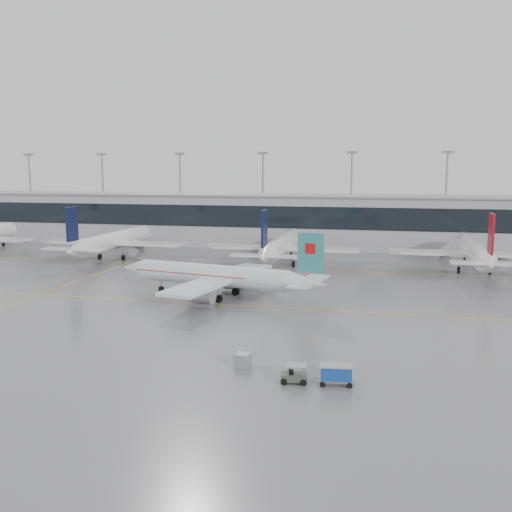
% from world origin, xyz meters
% --- Properties ---
extents(ground, '(320.00, 320.00, 0.00)m').
position_xyz_m(ground, '(0.00, 0.00, 0.00)').
color(ground, slate).
rests_on(ground, ground).
extents(taxi_line_main, '(120.00, 0.25, 0.01)m').
position_xyz_m(taxi_line_main, '(0.00, 0.00, 0.01)').
color(taxi_line_main, gold).
rests_on(taxi_line_main, ground).
extents(taxi_line_north, '(120.00, 0.25, 0.01)m').
position_xyz_m(taxi_line_north, '(0.00, 30.00, 0.01)').
color(taxi_line_north, gold).
rests_on(taxi_line_north, ground).
extents(taxi_line_cross, '(0.25, 60.00, 0.01)m').
position_xyz_m(taxi_line_cross, '(-30.00, 15.00, 0.01)').
color(taxi_line_cross, gold).
rests_on(taxi_line_cross, ground).
extents(terminal, '(180.00, 15.00, 12.00)m').
position_xyz_m(terminal, '(0.00, 62.00, 6.00)').
color(terminal, '#9C9C9F').
rests_on(terminal, ground).
extents(terminal_glass, '(180.00, 0.20, 5.00)m').
position_xyz_m(terminal_glass, '(0.00, 54.45, 7.50)').
color(terminal_glass, black).
rests_on(terminal_glass, ground).
extents(terminal_roof, '(182.00, 16.00, 0.40)m').
position_xyz_m(terminal_roof, '(0.00, 62.00, 12.20)').
color(terminal_roof, gray).
rests_on(terminal_roof, ground).
extents(light_masts, '(156.40, 1.00, 22.60)m').
position_xyz_m(light_masts, '(0.00, 68.00, 13.34)').
color(light_masts, gray).
rests_on(light_masts, ground).
extents(air_canada_jet, '(33.00, 25.91, 10.05)m').
position_xyz_m(air_canada_jet, '(-3.40, 3.75, 3.14)').
color(air_canada_jet, silver).
rests_on(air_canada_jet, ground).
extents(parked_jet_b, '(29.64, 36.96, 11.72)m').
position_xyz_m(parked_jet_b, '(-35.00, 33.69, 3.71)').
color(parked_jet_b, silver).
rests_on(parked_jet_b, ground).
extents(parked_jet_c, '(29.64, 36.96, 11.72)m').
position_xyz_m(parked_jet_c, '(-0.00, 33.69, 3.71)').
color(parked_jet_c, silver).
rests_on(parked_jet_c, ground).
extents(parked_jet_d, '(29.64, 36.96, 11.72)m').
position_xyz_m(parked_jet_d, '(35.00, 33.69, 3.71)').
color(parked_jet_d, silver).
rests_on(parked_jet_d, ground).
extents(baggage_tug, '(3.40, 1.64, 1.62)m').
position_xyz_m(baggage_tug, '(12.13, -26.38, 0.57)').
color(baggage_tug, '#3D4238').
rests_on(baggage_tug, ground).
extents(baggage_cart, '(2.98, 1.89, 1.75)m').
position_xyz_m(baggage_cart, '(15.71, -25.98, 1.02)').
color(baggage_cart, gray).
rests_on(baggage_cart, ground).
extents(gse_unit, '(1.52, 1.44, 1.34)m').
position_xyz_m(gse_unit, '(6.88, -23.64, 0.67)').
color(gse_unit, gray).
rests_on(gse_unit, ground).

